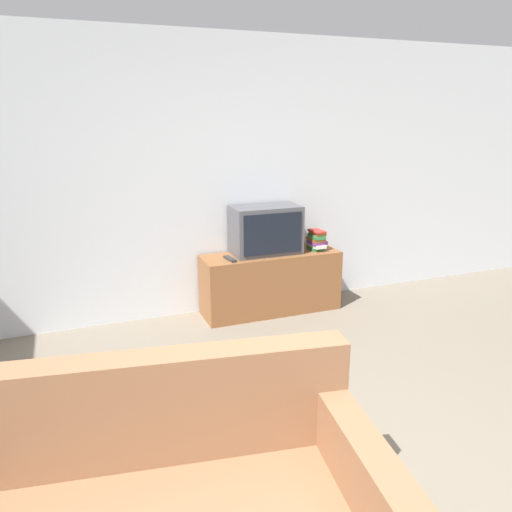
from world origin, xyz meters
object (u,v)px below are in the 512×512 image
object	(u,v)px
television	(266,230)
book_stack	(316,240)
tv_stand	(271,282)
remote_on_stand	(230,259)

from	to	relation	value
television	book_stack	bearing A→B (deg)	-7.47
tv_stand	remote_on_stand	distance (m)	0.54
book_stack	remote_on_stand	bearing A→B (deg)	-177.44
tv_stand	book_stack	xyz separation A→B (m)	(0.47, -0.04, 0.39)
television	remote_on_stand	bearing A→B (deg)	-164.75
remote_on_stand	tv_stand	bearing A→B (deg)	10.00
tv_stand	remote_on_stand	bearing A→B (deg)	-170.00
tv_stand	book_stack	bearing A→B (deg)	-4.48
book_stack	remote_on_stand	distance (m)	0.92
television	remote_on_stand	world-z (taller)	television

